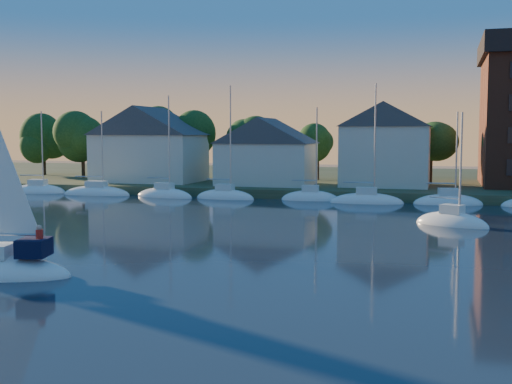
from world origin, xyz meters
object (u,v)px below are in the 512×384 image
at_px(clubhouse_centre, 267,151).
at_px(clubhouse_east, 386,144).
at_px(drifting_sailboat_right, 452,224).
at_px(clubhouse_west, 150,143).

height_order(clubhouse_centre, clubhouse_east, clubhouse_east).
bearing_deg(drifting_sailboat_right, clubhouse_west, 173.25).
bearing_deg(clubhouse_centre, clubhouse_east, 8.13).
relative_size(clubhouse_west, drifting_sailboat_right, 1.38).
distance_m(clubhouse_west, drifting_sailboat_right, 44.69).
height_order(clubhouse_centre, drifting_sailboat_right, clubhouse_centre).
height_order(clubhouse_west, clubhouse_centre, clubhouse_west).
bearing_deg(clubhouse_centre, drifting_sailboat_right, -46.91).
distance_m(clubhouse_east, drifting_sailboat_right, 26.56).
bearing_deg(clubhouse_east, clubhouse_west, -178.09).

